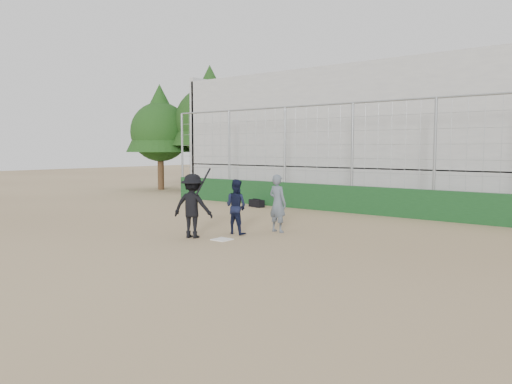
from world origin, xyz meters
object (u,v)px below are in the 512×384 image
Objects in this scene: umpire at (278,206)px; catcher_crouched at (236,215)px; batter_at_plate at (193,206)px; equipment_bag at (257,203)px.

catcher_crouched is at bearing 62.90° from umpire.
batter_at_plate is 1.77× the size of catcher_crouched.
batter_at_plate is 1.29m from catcher_crouched.
umpire is (0.70, 0.99, 0.22)m from catcher_crouched.
catcher_crouched is at bearing -56.41° from equipment_bag.
umpire is at bearing 59.77° from batter_at_plate.
equipment_bag is at bearing -37.66° from umpire.
equipment_bag is at bearing 123.59° from catcher_crouched.
catcher_crouched is (0.53, 1.13, -0.33)m from batter_at_plate.
batter_at_plate is at bearing -65.01° from equipment_bag.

